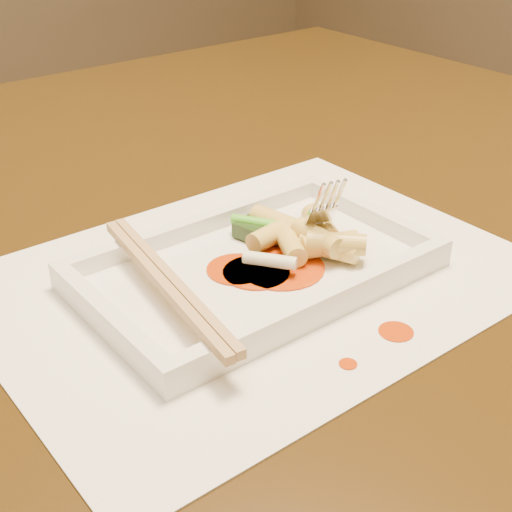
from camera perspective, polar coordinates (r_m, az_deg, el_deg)
table at (r=0.70m, az=-13.12°, el=-4.36°), size 1.40×0.90×0.75m
placemat at (r=0.54m, az=0.00°, el=-1.72°), size 0.40×0.30×0.00m
sauce_splatter_a at (r=0.49m, az=11.13°, el=-5.95°), size 0.02×0.02×0.00m
sauce_splatter_b at (r=0.46m, az=7.37°, el=-8.56°), size 0.01×0.01×0.00m
plate_base at (r=0.54m, az=0.00°, el=-1.29°), size 0.26×0.16×0.01m
plate_rim_far at (r=0.59m, az=-4.45°, el=2.56°), size 0.26×0.01×0.01m
plate_rim_near at (r=0.49m, az=5.37°, el=-3.70°), size 0.26×0.01×0.01m
plate_rim_left at (r=0.48m, az=-11.76°, el=-4.83°), size 0.01×0.14×0.01m
plate_rim_right at (r=0.61m, az=9.22°, el=3.31°), size 0.01×0.14×0.01m
veg_piece at (r=0.58m, az=0.29°, el=2.38°), size 0.04×0.04×0.01m
scallion_white at (r=0.52m, az=1.11°, el=-0.34°), size 0.03×0.04×0.01m
scallion_green at (r=0.57m, az=2.09°, el=2.34°), size 0.05×0.08×0.01m
chopstick_a at (r=0.49m, az=-7.56°, el=-2.17°), size 0.03×0.20×0.01m
chopstick_b at (r=0.49m, az=-6.77°, el=-1.87°), size 0.03×0.20×0.01m
fork at (r=0.56m, az=4.56°, el=8.62°), size 0.09×0.10×0.14m
sauce_blob_0 at (r=0.54m, az=2.03°, el=-0.92°), size 0.07×0.07×0.00m
sauce_blob_1 at (r=0.53m, az=0.03°, el=-1.31°), size 0.05×0.05×0.00m
sauce_blob_2 at (r=0.54m, az=-1.51°, el=-1.06°), size 0.05×0.05×0.00m
rice_cake_0 at (r=0.58m, az=5.22°, el=2.36°), size 0.04×0.05×0.02m
rice_cake_1 at (r=0.55m, az=2.75°, el=0.92°), size 0.03×0.05×0.02m
rice_cake_2 at (r=0.55m, az=4.93°, el=1.48°), size 0.02×0.05×0.02m
rice_cake_3 at (r=0.55m, az=5.93°, el=0.92°), size 0.05×0.03×0.02m
rice_cake_4 at (r=0.58m, az=1.69°, el=2.66°), size 0.03×0.05×0.02m
rice_cake_5 at (r=0.54m, az=6.45°, el=1.01°), size 0.04×0.04×0.02m
rice_cake_6 at (r=0.56m, az=1.29°, el=1.75°), size 0.05×0.02×0.02m
rice_cake_7 at (r=0.55m, az=5.87°, el=0.67°), size 0.03×0.05×0.02m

